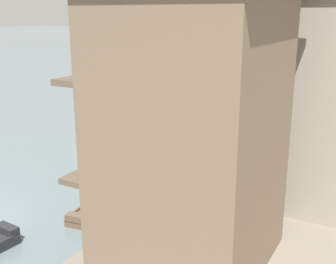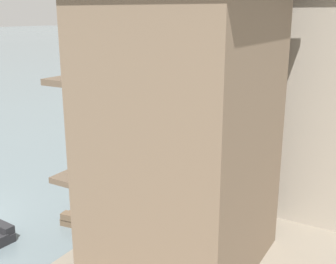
{
  "view_description": "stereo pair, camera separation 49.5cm",
  "coord_description": "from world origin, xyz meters",
  "px_view_note": "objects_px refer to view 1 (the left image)",
  "views": [
    {
      "loc": [
        13.91,
        -8.39,
        7.58
      ],
      "look_at": [
        3.02,
        11.16,
        1.31
      ],
      "focal_mm": 45.3,
      "sensor_mm": 36.0,
      "label": 1
    },
    {
      "loc": [
        14.34,
        -8.14,
        7.58
      ],
      "look_at": [
        3.02,
        11.16,
        1.31
      ],
      "focal_mm": 45.3,
      "sensor_mm": 36.0,
      "label": 2
    }
  ],
  "objects_px": {
    "boat_moored_far": "(281,95)",
    "house_waterfront_tall": "(310,92)",
    "boat_midriver_drifting": "(245,120)",
    "mooring_post_dock_far": "(285,103)",
    "boat_moored_nearest": "(114,138)",
    "house_waterfront_nearest": "(192,112)",
    "house_waterfront_second": "(287,82)",
    "boat_moored_second": "(102,204)",
    "mooring_post_dock_mid": "(235,137)",
    "mooring_post_dock_near": "(171,182)",
    "boat_moored_third": "(179,157)"
  },
  "relations": [
    {
      "from": "boat_moored_far",
      "to": "house_waterfront_tall",
      "type": "height_order",
      "value": "house_waterfront_tall"
    },
    {
      "from": "boat_midriver_drifting",
      "to": "mooring_post_dock_far",
      "type": "bearing_deg",
      "value": 50.19
    },
    {
      "from": "boat_moored_nearest",
      "to": "mooring_post_dock_far",
      "type": "height_order",
      "value": "mooring_post_dock_far"
    },
    {
      "from": "boat_midriver_drifting",
      "to": "house_waterfront_nearest",
      "type": "height_order",
      "value": "house_waterfront_nearest"
    },
    {
      "from": "house_waterfront_nearest",
      "to": "house_waterfront_second",
      "type": "xyz_separation_m",
      "value": [
        0.9,
        6.5,
        -0.02
      ]
    },
    {
      "from": "boat_midriver_drifting",
      "to": "house_waterfront_tall",
      "type": "distance_m",
      "value": 9.46
    },
    {
      "from": "boat_moored_second",
      "to": "mooring_post_dock_mid",
      "type": "height_order",
      "value": "mooring_post_dock_mid"
    },
    {
      "from": "mooring_post_dock_far",
      "to": "boat_moored_far",
      "type": "bearing_deg",
      "value": 106.41
    },
    {
      "from": "house_waterfront_nearest",
      "to": "mooring_post_dock_near",
      "type": "height_order",
      "value": "house_waterfront_nearest"
    },
    {
      "from": "boat_moored_third",
      "to": "house_waterfront_second",
      "type": "distance_m",
      "value": 8.22
    },
    {
      "from": "boat_moored_far",
      "to": "house_waterfront_tall",
      "type": "xyz_separation_m",
      "value": [
        5.78,
        -17.47,
        3.59
      ]
    },
    {
      "from": "house_waterfront_nearest",
      "to": "mooring_post_dock_mid",
      "type": "bearing_deg",
      "value": 103.91
    },
    {
      "from": "boat_moored_second",
      "to": "boat_moored_far",
      "type": "distance_m",
      "value": 27.03
    },
    {
      "from": "house_waterfront_nearest",
      "to": "mooring_post_dock_near",
      "type": "distance_m",
      "value": 5.97
    },
    {
      "from": "mooring_post_dock_near",
      "to": "house_waterfront_second",
      "type": "bearing_deg",
      "value": 38.21
    },
    {
      "from": "boat_moored_nearest",
      "to": "house_waterfront_nearest",
      "type": "xyz_separation_m",
      "value": [
        10.23,
        -10.2,
        4.83
      ]
    },
    {
      "from": "house_waterfront_second",
      "to": "boat_moored_second",
      "type": "bearing_deg",
      "value": -146.99
    },
    {
      "from": "mooring_post_dock_near",
      "to": "mooring_post_dock_mid",
      "type": "relative_size",
      "value": 0.93
    },
    {
      "from": "boat_moored_far",
      "to": "house_waterfront_tall",
      "type": "relative_size",
      "value": 0.8
    },
    {
      "from": "boat_moored_nearest",
      "to": "house_waterfront_tall",
      "type": "distance_m",
      "value": 11.67
    },
    {
      "from": "boat_moored_second",
      "to": "boat_moored_third",
      "type": "relative_size",
      "value": 0.84
    },
    {
      "from": "boat_midriver_drifting",
      "to": "house_waterfront_nearest",
      "type": "xyz_separation_m",
      "value": [
        4.83,
        -18.84,
        4.94
      ]
    },
    {
      "from": "boat_moored_far",
      "to": "mooring_post_dock_far",
      "type": "bearing_deg",
      "value": -73.59
    },
    {
      "from": "house_waterfront_nearest",
      "to": "house_waterfront_tall",
      "type": "distance_m",
      "value": 12.19
    },
    {
      "from": "boat_moored_third",
      "to": "mooring_post_dock_near",
      "type": "xyz_separation_m",
      "value": [
        2.52,
        -5.44,
        1.03
      ]
    },
    {
      "from": "house_waterfront_second",
      "to": "mooring_post_dock_far",
      "type": "relative_size",
      "value": 10.16
    },
    {
      "from": "boat_moored_nearest",
      "to": "boat_moored_second",
      "type": "distance_m",
      "value": 9.16
    },
    {
      "from": "house_waterfront_tall",
      "to": "house_waterfront_second",
      "type": "bearing_deg",
      "value": -88.26
    },
    {
      "from": "boat_midriver_drifting",
      "to": "mooring_post_dock_mid",
      "type": "relative_size",
      "value": 5.26
    },
    {
      "from": "mooring_post_dock_mid",
      "to": "boat_moored_third",
      "type": "bearing_deg",
      "value": -147.58
    },
    {
      "from": "house_waterfront_tall",
      "to": "mooring_post_dock_far",
      "type": "distance_m",
      "value": 10.26
    },
    {
      "from": "mooring_post_dock_far",
      "to": "mooring_post_dock_mid",
      "type": "bearing_deg",
      "value": -90.0
    },
    {
      "from": "boat_midriver_drifting",
      "to": "mooring_post_dock_mid",
      "type": "bearing_deg",
      "value": -75.0
    },
    {
      "from": "boat_moored_third",
      "to": "mooring_post_dock_mid",
      "type": "distance_m",
      "value": 3.17
    },
    {
      "from": "boat_moored_second",
      "to": "boat_moored_far",
      "type": "xyz_separation_m",
      "value": [
        0.14,
        27.03,
        -0.0
      ]
    },
    {
      "from": "mooring_post_dock_near",
      "to": "boat_moored_nearest",
      "type": "bearing_deg",
      "value": 139.38
    },
    {
      "from": "boat_moored_far",
      "to": "mooring_post_dock_mid",
      "type": "bearing_deg",
      "value": -82.75
    },
    {
      "from": "boat_moored_far",
      "to": "boat_moored_second",
      "type": "bearing_deg",
      "value": -90.29
    },
    {
      "from": "boat_moored_second",
      "to": "boat_moored_far",
      "type": "bearing_deg",
      "value": 89.71
    },
    {
      "from": "boat_midriver_drifting",
      "to": "mooring_post_dock_far",
      "type": "height_order",
      "value": "mooring_post_dock_far"
    },
    {
      "from": "house_waterfront_tall",
      "to": "mooring_post_dock_near",
      "type": "bearing_deg",
      "value": -111.96
    },
    {
      "from": "mooring_post_dock_mid",
      "to": "mooring_post_dock_far",
      "type": "distance_m",
      "value": 10.7
    },
    {
      "from": "boat_moored_second",
      "to": "mooring_post_dock_mid",
      "type": "distance_m",
      "value": 8.64
    },
    {
      "from": "boat_moored_nearest",
      "to": "boat_midriver_drifting",
      "type": "height_order",
      "value": "boat_moored_nearest"
    },
    {
      "from": "boat_moored_far",
      "to": "house_waterfront_second",
      "type": "height_order",
      "value": "house_waterfront_second"
    },
    {
      "from": "mooring_post_dock_near",
      "to": "boat_moored_far",
      "type": "bearing_deg",
      "value": 95.29
    },
    {
      "from": "house_waterfront_nearest",
      "to": "house_waterfront_second",
      "type": "distance_m",
      "value": 6.57
    },
    {
      "from": "boat_moored_far",
      "to": "house_waterfront_nearest",
      "type": "distance_m",
      "value": 30.4
    },
    {
      "from": "boat_moored_far",
      "to": "mooring_post_dock_near",
      "type": "distance_m",
      "value": 26.0
    },
    {
      "from": "boat_midriver_drifting",
      "to": "house_waterfront_tall",
      "type": "relative_size",
      "value": 0.78
    }
  ]
}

